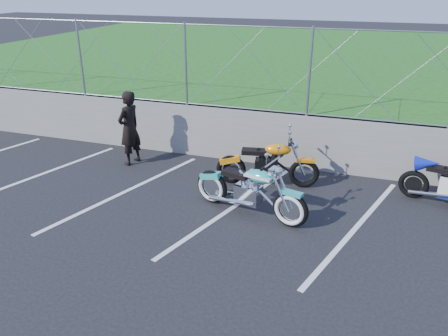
% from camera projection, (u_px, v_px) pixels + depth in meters
% --- Properties ---
extents(ground, '(90.00, 90.00, 0.00)m').
position_uv_depth(ground, '(216.00, 233.00, 7.90)').
color(ground, black).
rests_on(ground, ground).
extents(retaining_wall, '(30.00, 0.22, 1.30)m').
position_uv_depth(retaining_wall, '(263.00, 138.00, 10.68)').
color(retaining_wall, slate).
rests_on(retaining_wall, ground).
extents(grass_field, '(30.00, 20.00, 1.30)m').
position_uv_depth(grass_field, '(317.00, 66.00, 19.38)').
color(grass_field, '#1B5316').
rests_on(grass_field, ground).
extents(chain_link_fence, '(28.00, 0.03, 2.00)m').
position_uv_depth(chain_link_fence, '(266.00, 70.00, 10.03)').
color(chain_link_fence, gray).
rests_on(chain_link_fence, retaining_wall).
extents(parking_lines, '(18.29, 4.31, 0.01)m').
position_uv_depth(parking_lines, '(292.00, 217.00, 8.42)').
color(parking_lines, silver).
rests_on(parking_lines, ground).
extents(cruiser_turquoise, '(2.39, 0.86, 1.21)m').
position_uv_depth(cruiser_turquoise, '(251.00, 192.00, 8.34)').
color(cruiser_turquoise, black).
rests_on(cruiser_turquoise, ground).
extents(naked_orange, '(2.25, 0.76, 1.13)m').
position_uv_depth(naked_orange, '(269.00, 165.00, 9.54)').
color(naked_orange, black).
rests_on(naked_orange, ground).
extents(person_standing, '(0.57, 0.74, 1.82)m').
position_uv_depth(person_standing, '(129.00, 128.00, 10.53)').
color(person_standing, black).
rests_on(person_standing, ground).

